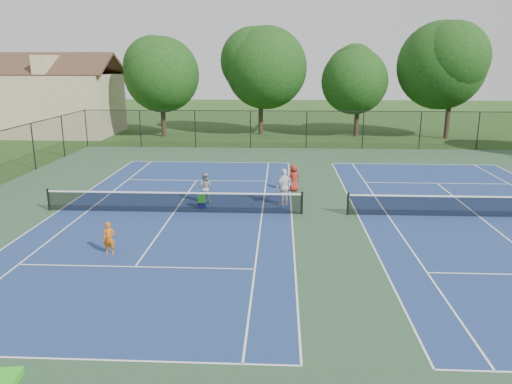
{
  "coord_description": "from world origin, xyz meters",
  "views": [
    {
      "loc": [
        -2.07,
        -22.07,
        6.86
      ],
      "look_at": [
        -3.11,
        -1.0,
        1.3
      ],
      "focal_mm": 35.0,
      "sensor_mm": 36.0,
      "label": 1
    }
  ],
  "objects_px": {
    "ball_hopper": "(202,198)",
    "tree_back_b": "(261,64)",
    "bystander_a": "(284,187)",
    "tree_back_a": "(161,70)",
    "instructor": "(205,188)",
    "tree_back_d": "(453,61)",
    "clapboard_house": "(61,102)",
    "bystander_c": "(294,178)",
    "child_player": "(109,238)",
    "tree_back_c": "(359,76)",
    "ball_crate": "(202,205)"
  },
  "relations": [
    {
      "from": "ball_hopper",
      "to": "tree_back_b",
      "type": "bearing_deg",
      "value": 85.89
    },
    {
      "from": "ball_hopper",
      "to": "bystander_a",
      "type": "bearing_deg",
      "value": 10.23
    },
    {
      "from": "tree_back_a",
      "to": "instructor",
      "type": "height_order",
      "value": "tree_back_a"
    },
    {
      "from": "tree_back_d",
      "to": "bystander_a",
      "type": "xyz_separation_m",
      "value": [
        -14.86,
        -22.52,
        -5.91
      ]
    },
    {
      "from": "tree_back_d",
      "to": "clapboard_house",
      "type": "distance_m",
      "value": 36.21
    },
    {
      "from": "tree_back_a",
      "to": "instructor",
      "type": "xyz_separation_m",
      "value": [
        7.21,
        -22.24,
        -5.28
      ]
    },
    {
      "from": "instructor",
      "to": "bystander_c",
      "type": "distance_m",
      "value": 5.11
    },
    {
      "from": "child_player",
      "to": "bystander_a",
      "type": "distance_m",
      "value": 9.29
    },
    {
      "from": "tree_back_d",
      "to": "instructor",
      "type": "height_order",
      "value": "tree_back_d"
    },
    {
      "from": "tree_back_d",
      "to": "bystander_c",
      "type": "xyz_separation_m",
      "value": [
        -14.33,
        -19.76,
        -6.1
      ]
    },
    {
      "from": "clapboard_house",
      "to": "bystander_c",
      "type": "distance_m",
      "value": 30.11
    },
    {
      "from": "tree_back_b",
      "to": "tree_back_c",
      "type": "distance_m",
      "value": 9.12
    },
    {
      "from": "bystander_a",
      "to": "tree_back_b",
      "type": "bearing_deg",
      "value": -129.38
    },
    {
      "from": "tree_back_d",
      "to": "instructor",
      "type": "distance_m",
      "value": 29.74
    },
    {
      "from": "tree_back_b",
      "to": "instructor",
      "type": "xyz_separation_m",
      "value": [
        -1.79,
        -24.24,
        -5.84
      ]
    },
    {
      "from": "clapboard_house",
      "to": "instructor",
      "type": "xyz_separation_m",
      "value": [
        17.21,
        -23.24,
        -2.33
      ]
    },
    {
      "from": "tree_back_b",
      "to": "bystander_c",
      "type": "relative_size",
      "value": 6.9
    },
    {
      "from": "tree_back_a",
      "to": "tree_back_d",
      "type": "relative_size",
      "value": 0.88
    },
    {
      "from": "tree_back_a",
      "to": "ball_crate",
      "type": "relative_size",
      "value": 25.77
    },
    {
      "from": "tree_back_b",
      "to": "bystander_a",
      "type": "distance_m",
      "value": 25.27
    },
    {
      "from": "child_player",
      "to": "bystander_a",
      "type": "bearing_deg",
      "value": 45.53
    },
    {
      "from": "child_player",
      "to": "ball_hopper",
      "type": "xyz_separation_m",
      "value": [
        2.45,
        6.0,
        -0.12
      ]
    },
    {
      "from": "ball_hopper",
      "to": "ball_crate",
      "type": "bearing_deg",
      "value": 0.0
    },
    {
      "from": "tree_back_c",
      "to": "bystander_c",
      "type": "xyz_separation_m",
      "value": [
        -6.33,
        -20.76,
        -4.75
      ]
    },
    {
      "from": "tree_back_b",
      "to": "tree_back_c",
      "type": "height_order",
      "value": "tree_back_b"
    },
    {
      "from": "tree_back_d",
      "to": "bystander_c",
      "type": "bearing_deg",
      "value": -125.94
    },
    {
      "from": "bystander_a",
      "to": "bystander_c",
      "type": "distance_m",
      "value": 2.82
    },
    {
      "from": "instructor",
      "to": "ball_hopper",
      "type": "height_order",
      "value": "instructor"
    },
    {
      "from": "ball_crate",
      "to": "tree_back_c",
      "type": "bearing_deg",
      "value": 65.95
    },
    {
      "from": "bystander_a",
      "to": "ball_hopper",
      "type": "xyz_separation_m",
      "value": [
        -3.95,
        -0.71,
        -0.43
      ]
    },
    {
      "from": "tree_back_b",
      "to": "bystander_a",
      "type": "bearing_deg",
      "value": -85.02
    },
    {
      "from": "child_player",
      "to": "tree_back_c",
      "type": "bearing_deg",
      "value": 65.47
    },
    {
      "from": "clapboard_house",
      "to": "bystander_c",
      "type": "bearing_deg",
      "value": -43.77
    },
    {
      "from": "tree_back_a",
      "to": "tree_back_c",
      "type": "bearing_deg",
      "value": 3.18
    },
    {
      "from": "child_player",
      "to": "ball_hopper",
      "type": "bearing_deg",
      "value": 66.95
    },
    {
      "from": "tree_back_d",
      "to": "ball_crate",
      "type": "bearing_deg",
      "value": -129.0
    },
    {
      "from": "tree_back_c",
      "to": "bystander_c",
      "type": "relative_size",
      "value": 5.78
    },
    {
      "from": "tree_back_b",
      "to": "child_player",
      "type": "xyz_separation_m",
      "value": [
        -4.27,
        -31.24,
        -5.99
      ]
    },
    {
      "from": "instructor",
      "to": "bystander_a",
      "type": "distance_m",
      "value": 3.94
    },
    {
      "from": "ball_crate",
      "to": "ball_hopper",
      "type": "xyz_separation_m",
      "value": [
        0.0,
        0.0,
        0.35
      ]
    },
    {
      "from": "clapboard_house",
      "to": "instructor",
      "type": "distance_m",
      "value": 29.01
    },
    {
      "from": "tree_back_d",
      "to": "clapboard_house",
      "type": "relative_size",
      "value": 0.96
    },
    {
      "from": "tree_back_d",
      "to": "clapboard_house",
      "type": "height_order",
      "value": "tree_back_d"
    },
    {
      "from": "bystander_c",
      "to": "ball_crate",
      "type": "distance_m",
      "value": 5.71
    },
    {
      "from": "tree_back_c",
      "to": "clapboard_house",
      "type": "distance_m",
      "value": 28.1
    },
    {
      "from": "tree_back_c",
      "to": "tree_back_d",
      "type": "bearing_deg",
      "value": -7.13
    },
    {
      "from": "tree_back_d",
      "to": "bystander_c",
      "type": "height_order",
      "value": "tree_back_d"
    },
    {
      "from": "tree_back_c",
      "to": "clapboard_house",
      "type": "height_order",
      "value": "tree_back_c"
    },
    {
      "from": "bystander_c",
      "to": "tree_back_b",
      "type": "bearing_deg",
      "value": -109.79
    },
    {
      "from": "tree_back_b",
      "to": "bystander_c",
      "type": "distance_m",
      "value": 22.7
    }
  ]
}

